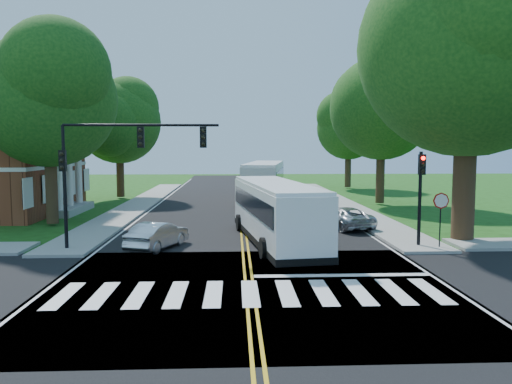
{
  "coord_description": "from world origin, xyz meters",
  "views": [
    {
      "loc": [
        -0.51,
        -16.4,
        4.79
      ],
      "look_at": [
        0.64,
        9.65,
        2.4
      ],
      "focal_mm": 35.0,
      "sensor_mm": 36.0,
      "label": 1
    }
  ],
  "objects": [
    {
      "name": "tree_west_far",
      "position": [
        -11.0,
        30.0,
        7.0
      ],
      "size": [
        7.6,
        7.6,
        10.67
      ],
      "color": "#382416",
      "rests_on": "ground"
    },
    {
      "name": "sidewalk_nw",
      "position": [
        -8.3,
        25.0,
        0.07
      ],
      "size": [
        2.6,
        40.0,
        0.15
      ],
      "primitive_type": "cube",
      "color": "gray",
      "rests_on": "ground"
    },
    {
      "name": "signal_ne",
      "position": [
        8.2,
        6.44,
        2.96
      ],
      "size": [
        0.3,
        0.46,
        4.4
      ],
      "color": "black",
      "rests_on": "ground"
    },
    {
      "name": "bus_lead",
      "position": [
        1.53,
        8.09,
        1.59
      ],
      "size": [
        4.03,
        11.81,
        3.0
      ],
      "rotation": [
        0.0,
        0.0,
        3.27
      ],
      "color": "silver",
      "rests_on": "road"
    },
    {
      "name": "edge_line_w",
      "position": [
        -6.8,
        22.0,
        0.01
      ],
      "size": [
        0.12,
        70.0,
        0.01
      ],
      "primitive_type": "cube",
      "color": "silver",
      "rests_on": "road"
    },
    {
      "name": "sidewalk_ne",
      "position": [
        8.3,
        25.0,
        0.07
      ],
      "size": [
        2.6,
        40.0,
        0.15
      ],
      "primitive_type": "cube",
      "color": "gray",
      "rests_on": "ground"
    },
    {
      "name": "cross_road",
      "position": [
        0.0,
        0.0,
        0.01
      ],
      "size": [
        60.0,
        12.0,
        0.01
      ],
      "primitive_type": "cube",
      "color": "black",
      "rests_on": "ground"
    },
    {
      "name": "edge_line_e",
      "position": [
        6.8,
        22.0,
        0.01
      ],
      "size": [
        0.12,
        70.0,
        0.01
      ],
      "primitive_type": "cube",
      "color": "silver",
      "rests_on": "road"
    },
    {
      "name": "center_line",
      "position": [
        0.0,
        22.0,
        0.01
      ],
      "size": [
        0.36,
        70.0,
        0.01
      ],
      "primitive_type": "cube",
      "color": "gold",
      "rests_on": "road"
    },
    {
      "name": "tree_east_mid",
      "position": [
        11.5,
        24.0,
        7.86
      ],
      "size": [
        8.4,
        8.4,
        11.93
      ],
      "color": "#382416",
      "rests_on": "ground"
    },
    {
      "name": "signal_nw",
      "position": [
        -5.86,
        6.43,
        4.38
      ],
      "size": [
        7.15,
        0.46,
        5.66
      ],
      "color": "black",
      "rests_on": "ground"
    },
    {
      "name": "tree_east_far",
      "position": [
        12.5,
        40.0,
        6.86
      ],
      "size": [
        7.2,
        7.2,
        10.34
      ],
      "color": "#382416",
      "rests_on": "ground"
    },
    {
      "name": "road",
      "position": [
        0.0,
        18.0,
        0.01
      ],
      "size": [
        14.0,
        96.0,
        0.01
      ],
      "primitive_type": "cube",
      "color": "black",
      "rests_on": "ground"
    },
    {
      "name": "stop_sign",
      "position": [
        9.0,
        5.98,
        2.03
      ],
      "size": [
        0.76,
        0.08,
        2.53
      ],
      "color": "black",
      "rests_on": "ground"
    },
    {
      "name": "hatchback",
      "position": [
        -4.1,
        6.81,
        0.64
      ],
      "size": [
        2.64,
        4.06,
        1.26
      ],
      "primitive_type": "imported",
      "rotation": [
        0.0,
        0.0,
        2.77
      ],
      "color": "silver",
      "rests_on": "road"
    },
    {
      "name": "suv",
      "position": [
        5.89,
        12.29,
        0.63
      ],
      "size": [
        3.28,
        4.88,
        1.24
      ],
      "primitive_type": "imported",
      "rotation": [
        0.0,
        0.0,
        3.44
      ],
      "color": "silver",
      "rests_on": "road"
    },
    {
      "name": "tree_ne_big",
      "position": [
        11.0,
        8.0,
        9.62
      ],
      "size": [
        10.8,
        10.8,
        14.91
      ],
      "color": "#382416",
      "rests_on": "ground"
    },
    {
      "name": "ground",
      "position": [
        0.0,
        0.0,
        0.0
      ],
      "size": [
        140.0,
        140.0,
        0.0
      ],
      "primitive_type": "plane",
      "color": "#194310",
      "rests_on": "ground"
    },
    {
      "name": "dark_sedan",
      "position": [
        5.25,
        19.55,
        0.7
      ],
      "size": [
        1.98,
        4.78,
        1.38
      ],
      "primitive_type": "imported",
      "rotation": [
        0.0,
        0.0,
        3.15
      ],
      "color": "black",
      "rests_on": "road"
    },
    {
      "name": "tree_west_near",
      "position": [
        -11.5,
        14.0,
        7.53
      ],
      "size": [
        8.0,
        8.0,
        11.4
      ],
      "color": "#382416",
      "rests_on": "ground"
    },
    {
      "name": "bus_follow",
      "position": [
        2.22,
        27.88,
        1.78
      ],
      "size": [
        4.66,
        13.21,
        3.35
      ],
      "rotation": [
        0.0,
        0.0,
        3.0
      ],
      "color": "silver",
      "rests_on": "road"
    },
    {
      "name": "crosswalk",
      "position": [
        0.0,
        -0.5,
        0.02
      ],
      "size": [
        12.6,
        3.0,
        0.01
      ],
      "primitive_type": "cube",
      "color": "silver",
      "rests_on": "road"
    },
    {
      "name": "stop_bar",
      "position": [
        3.5,
        1.6,
        0.02
      ],
      "size": [
        6.6,
        0.4,
        0.01
      ],
      "primitive_type": "cube",
      "color": "silver",
      "rests_on": "road"
    }
  ]
}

